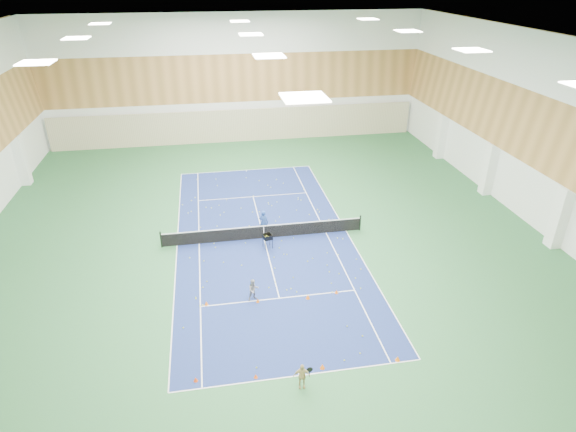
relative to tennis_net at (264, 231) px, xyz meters
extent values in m
plane|color=#2A6235|center=(0.00, 0.00, -0.55)|extent=(40.00, 40.00, 0.00)
cube|color=navy|center=(0.00, 0.00, -0.55)|extent=(10.97, 23.77, 0.01)
cube|color=#C6B793|center=(0.00, 19.75, 1.05)|extent=(35.40, 0.16, 3.20)
imported|color=#1F3F92|center=(0.08, 0.61, 0.30)|extent=(0.72, 0.60, 1.70)
imported|color=gray|center=(-1.33, -6.24, 0.06)|extent=(0.69, 0.59, 1.22)
imported|color=tan|center=(-0.03, -12.49, 0.06)|extent=(0.74, 0.38, 1.21)
cone|color=#FF670D|center=(-3.80, -6.31, -0.43)|extent=(0.21, 0.21, 0.24)
cone|color=#D5590B|center=(-1.16, -6.52, -0.44)|extent=(0.19, 0.19, 0.21)
cone|color=#FD640D|center=(1.47, -6.68, -0.42)|extent=(0.23, 0.23, 0.25)
cone|color=#F65D0C|center=(3.08, -6.48, -0.44)|extent=(0.20, 0.20, 0.22)
cone|color=#FF440D|center=(-4.37, -11.43, -0.44)|extent=(0.20, 0.20, 0.22)
cone|color=#FD510D|center=(-1.85, -11.68, -0.45)|extent=(0.19, 0.19, 0.20)
cone|color=#FF650D|center=(1.07, -11.64, -0.43)|extent=(0.23, 0.23, 0.25)
cone|color=orange|center=(4.46, -11.76, -0.42)|extent=(0.23, 0.23, 0.25)
camera|label=1|loc=(-3.07, -26.66, 14.98)|focal=30.00mm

